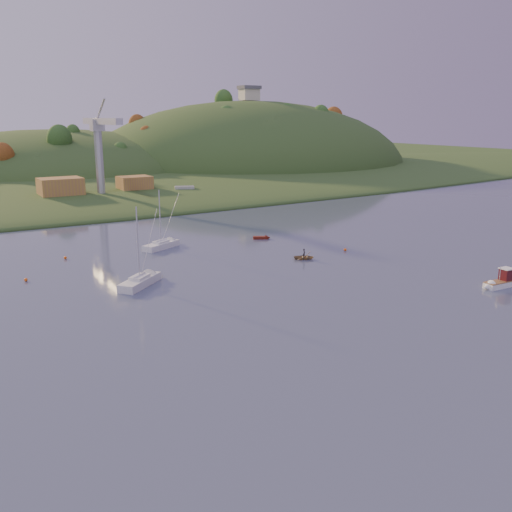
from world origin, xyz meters
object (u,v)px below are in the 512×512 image
fishing_boat (497,282)px  canoe (304,257)px  sailboat_far (161,245)px  sailboat_near (140,281)px  red_tender (264,238)px

fishing_boat → canoe: fishing_boat is taller
fishing_boat → sailboat_far: 56.21m
sailboat_near → canoe: 28.81m
canoe → fishing_boat: bearing=-123.6°
sailboat_near → red_tender: 36.27m
canoe → red_tender: (3.06, 17.15, -0.11)m
sailboat_near → sailboat_far: (11.71, 20.25, -0.04)m
fishing_boat → canoe: (-13.05, 27.34, -0.42)m
sailboat_far → canoe: bearing=-75.9°
red_tender → fishing_boat: bearing=-47.6°
fishing_boat → sailboat_far: sailboat_far is taller
sailboat_near → sailboat_far: 23.39m
fishing_boat → red_tender: size_ratio=1.59×
sailboat_far → red_tender: 20.38m
sailboat_far → red_tender: bearing=-34.6°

